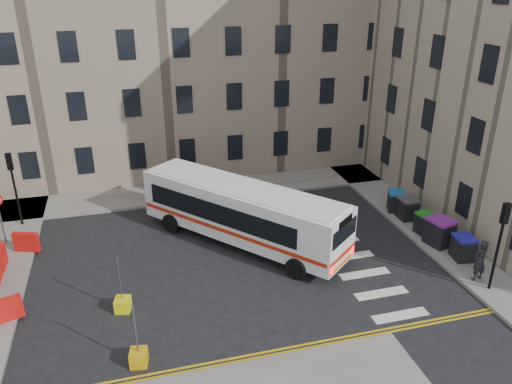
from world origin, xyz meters
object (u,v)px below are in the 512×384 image
wheelie_bin_d (407,208)px  bollard_chevron (139,358)px  wheelie_bin_c (426,224)px  wheelie_bin_b (440,232)px  wheelie_bin_a (463,248)px  bus (242,211)px  wheelie_bin_e (396,201)px  pedestrian (480,260)px  bollard_yellow (123,304)px

wheelie_bin_d → bollard_chevron: 16.92m
wheelie_bin_c → wheelie_bin_b: bearing=-100.2°
wheelie_bin_a → wheelie_bin_b: size_ratio=0.79×
bollard_chevron → bus: bearing=53.4°
wheelie_bin_e → pedestrian: pedestrian is taller
wheelie_bin_d → pedestrian: bearing=-92.0°
wheelie_bin_d → wheelie_bin_e: bearing=93.5°
wheelie_bin_c → wheelie_bin_e: (-0.08, 2.96, 0.01)m
bollard_yellow → bus: bearing=34.9°
wheelie_bin_d → wheelie_bin_e: wheelie_bin_d is taller
bus → pedestrian: bearing=-73.8°
wheelie_bin_e → bollard_yellow: wheelie_bin_e is taller
wheelie_bin_d → bollard_yellow: size_ratio=2.00×
wheelie_bin_e → bollard_chevron: 17.37m
wheelie_bin_d → pedestrian: (-0.19, -6.28, 0.38)m
wheelie_bin_a → bollard_yellow: size_ratio=1.96×
wheelie_bin_a → wheelie_bin_c: size_ratio=1.00×
bus → bollard_yellow: 7.59m
bus → wheelie_bin_a: bus is taller
bollard_chevron → wheelie_bin_a: bearing=10.9°
bus → wheelie_bin_c: size_ratio=8.76×
pedestrian → wheelie_bin_e: bearing=-101.0°
bollard_yellow → bollard_chevron: size_ratio=1.00×
bus → pedestrian: 11.27m
wheelie_bin_b → wheelie_bin_e: wheelie_bin_b is taller
bollard_yellow → wheelie_bin_c: bearing=8.5°
bus → bollard_chevron: (-5.65, -7.60, -1.48)m
wheelie_bin_c → wheelie_bin_d: bearing=80.0°
wheelie_bin_c → bollard_chevron: (-15.14, -5.67, -0.43)m
wheelie_bin_a → bollard_yellow: 15.90m
pedestrian → bus: bearing=-44.3°
wheelie_bin_c → bollard_yellow: (-15.60, -2.34, -0.43)m
wheelie_bin_a → wheelie_bin_e: size_ratio=0.88×
bus → wheelie_bin_b: bus is taller
bollard_yellow → wheelie_bin_b: bearing=4.3°
wheelie_bin_b → wheelie_bin_e: bearing=77.8°
wheelie_bin_b → wheelie_bin_c: (-0.00, 1.15, -0.13)m
wheelie_bin_c → wheelie_bin_a: bearing=-94.1°
wheelie_bin_e → bollard_chevron: bearing=-127.2°
bus → wheelie_bin_d: size_ratio=8.59×
wheelie_bin_d → pedestrian: pedestrian is taller
pedestrian → wheelie_bin_d: bearing=-101.8°
wheelie_bin_b → wheelie_bin_e: 4.12m
wheelie_bin_b → bollard_yellow: bearing=171.0°
bus → wheelie_bin_a: bearing=-64.8°
wheelie_bin_a → wheelie_bin_e: (-0.37, 5.65, 0.00)m
wheelie_bin_a → wheelie_bin_c: wheelie_bin_a is taller
wheelie_bin_b → wheelie_bin_d: (-0.01, 3.03, -0.10)m
pedestrian → bollard_yellow: pedestrian is taller
bollard_chevron → wheelie_bin_e: bearing=29.8°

